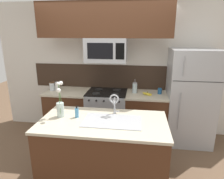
{
  "coord_description": "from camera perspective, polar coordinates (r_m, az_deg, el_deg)",
  "views": [
    {
      "loc": [
        0.6,
        -2.71,
        2.04
      ],
      "look_at": [
        0.19,
        0.27,
        1.16
      ],
      "focal_mm": 32.0,
      "sensor_mm": 36.0,
      "label": 1
    }
  ],
  "objects": [
    {
      "name": "kitchen_sink",
      "position": [
        2.67,
        0.03,
        -10.4
      ],
      "size": [
        0.76,
        0.44,
        0.16
      ],
      "color": "#ADAFB5",
      "rests_on": "island_counter"
    },
    {
      "name": "storage_jar_medium",
      "position": [
        4.07,
        -15.36,
        0.87
      ],
      "size": [
        0.08,
        0.08,
        0.17
      ],
      "color": "silver",
      "rests_on": "back_counter_left"
    },
    {
      "name": "island_counter",
      "position": [
        2.88,
        -2.46,
        -17.1
      ],
      "size": [
        1.68,
        0.88,
        0.91
      ],
      "color": "#4C2B19",
      "rests_on": "ground"
    },
    {
      "name": "sink_faucet",
      "position": [
        2.76,
        0.66,
        -3.44
      ],
      "size": [
        0.14,
        0.14,
        0.31
      ],
      "color": "#B7BABF",
      "rests_on": "island_counter"
    },
    {
      "name": "rear_partition",
      "position": [
        4.07,
        3.51,
        5.81
      ],
      "size": [
        5.2,
        0.1,
        2.6
      ],
      "primitive_type": "cube",
      "color": "silver",
      "rests_on": "ground"
    },
    {
      "name": "refrigerator",
      "position": [
        3.93,
        21.34,
        -2.08
      ],
      "size": [
        0.81,
        0.74,
        1.75
      ],
      "color": "#A8AAAF",
      "rests_on": "ground"
    },
    {
      "name": "back_counter_right",
      "position": [
        3.95,
        9.54,
        -7.58
      ],
      "size": [
        0.78,
        0.65,
        0.91
      ],
      "color": "#4C2B19",
      "rests_on": "ground"
    },
    {
      "name": "microwave",
      "position": [
        3.66,
        -1.66,
        11.2
      ],
      "size": [
        0.74,
        0.4,
        0.43
      ],
      "color": "#A8AAAF"
    },
    {
      "name": "back_counter_left",
      "position": [
        4.18,
        -12.23,
        -6.33
      ],
      "size": [
        0.84,
        0.65,
        0.91
      ],
      "color": "#4C2B19",
      "rests_on": "ground"
    },
    {
      "name": "banana_bunch",
      "position": [
        3.72,
        10.06,
        -1.26
      ],
      "size": [
        0.19,
        0.12,
        0.08
      ],
      "color": "yellow",
      "rests_on": "back_counter_right"
    },
    {
      "name": "flower_vase",
      "position": [
        2.82,
        -14.56,
        -4.72
      ],
      "size": [
        0.1,
        0.19,
        0.49
      ],
      "color": "silver",
      "rests_on": "island_counter"
    },
    {
      "name": "french_press",
      "position": [
        3.82,
        6.51,
        0.53
      ],
      "size": [
        0.09,
        0.09,
        0.27
      ],
      "color": "silver",
      "rests_on": "back_counter_right"
    },
    {
      "name": "storage_jar_tall",
      "position": [
        4.12,
        -16.73,
        0.91
      ],
      "size": [
        0.1,
        0.1,
        0.17
      ],
      "color": "silver",
      "rests_on": "back_counter_left"
    },
    {
      "name": "coffee_tin",
      "position": [
        3.84,
        13.49,
        -0.42
      ],
      "size": [
        0.08,
        0.08,
        0.11
      ],
      "primitive_type": "cylinder",
      "color": "#1E5184",
      "rests_on": "back_counter_right"
    },
    {
      "name": "upper_cabinet_band",
      "position": [
        3.62,
        -2.29,
        19.27
      ],
      "size": [
        2.33,
        0.34,
        0.6
      ],
      "primitive_type": "cube",
      "color": "#4C2B19"
    },
    {
      "name": "splash_band",
      "position": [
        4.08,
        -0.8,
        3.71
      ],
      "size": [
        3.14,
        0.01,
        0.48
      ],
      "primitive_type": "cube",
      "color": "#332319",
      "rests_on": "rear_partition"
    },
    {
      "name": "dish_soap_bottle",
      "position": [
        2.77,
        -10.02,
        -6.5
      ],
      "size": [
        0.06,
        0.05,
        0.16
      ],
      "color": "#4C93C6",
      "rests_on": "island_counter"
    },
    {
      "name": "stove_range",
      "position": [
        3.99,
        -1.47,
        -7.01
      ],
      "size": [
        0.76,
        0.64,
        0.93
      ],
      "color": "#A8AAAF",
      "rests_on": "ground"
    },
    {
      "name": "ground_plane",
      "position": [
        3.45,
        -3.96,
        -20.02
      ],
      "size": [
        10.0,
        10.0,
        0.0
      ],
      "primitive_type": "plane",
      "color": "brown"
    }
  ]
}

